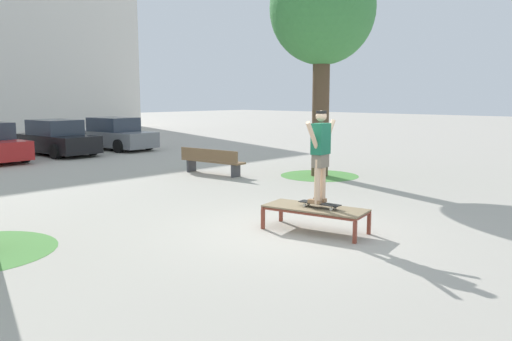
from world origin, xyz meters
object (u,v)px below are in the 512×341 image
(car_grey, at_px, (115,135))
(park_bench, at_px, (212,161))
(tree_near_right, at_px, (322,12))
(car_black, at_px, (57,139))
(skateboard, at_px, (320,204))
(skate_box, at_px, (315,210))
(skater, at_px, (320,150))

(car_grey, bearing_deg, park_bench, -103.31)
(tree_near_right, relative_size, car_black, 1.58)
(park_bench, bearing_deg, skateboard, -116.80)
(skateboard, relative_size, tree_near_right, 0.12)
(car_grey, height_order, park_bench, car_grey)
(skateboard, height_order, tree_near_right, tree_near_right)
(car_grey, bearing_deg, skate_box, -109.46)
(skateboard, bearing_deg, car_grey, 70.69)
(tree_near_right, bearing_deg, car_black, 104.13)
(skate_box, height_order, skateboard, skateboard)
(park_bench, bearing_deg, tree_near_right, -51.49)
(skate_box, xyz_separation_m, car_black, (2.62, 15.59, 0.28))
(car_grey, relative_size, park_bench, 1.78)
(skater, relative_size, tree_near_right, 0.25)
(skateboard, bearing_deg, tree_near_right, 35.94)
(skater, distance_m, park_bench, 7.60)
(car_grey, bearing_deg, car_black, -176.82)
(tree_near_right, bearing_deg, skateboard, -144.06)
(skate_box, xyz_separation_m, park_bench, (3.41, 6.63, 0.03))
(tree_near_right, xyz_separation_m, car_grey, (0.01, 11.82, -4.34))
(car_black, distance_m, car_grey, 2.95)
(skate_box, xyz_separation_m, skateboard, (0.02, -0.09, 0.12))
(skateboard, relative_size, car_grey, 0.19)
(tree_near_right, height_order, park_bench, tree_near_right)
(car_black, bearing_deg, park_bench, -84.98)
(skate_box, bearing_deg, car_black, 80.45)
(skateboard, xyz_separation_m, car_grey, (5.55, 15.84, 0.15))
(car_black, bearing_deg, skate_box, -99.55)
(car_black, height_order, car_grey, same)
(park_bench, bearing_deg, skater, -116.80)
(car_grey, xyz_separation_m, park_bench, (-2.16, -9.12, -0.24))
(skater, xyz_separation_m, park_bench, (3.39, 6.71, -1.08))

